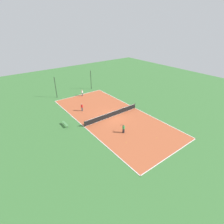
# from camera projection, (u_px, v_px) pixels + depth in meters

# --- Properties ---
(ground_plane) EXTENTS (80.00, 80.00, 0.00)m
(ground_plane) POSITION_uv_depth(u_px,v_px,m) (112.00, 117.00, 30.66)
(ground_plane) COLOR #3D7538
(court_surface) EXTENTS (11.24, 24.93, 0.02)m
(court_surface) POSITION_uv_depth(u_px,v_px,m) (112.00, 116.00, 30.66)
(court_surface) COLOR #B75633
(court_surface) RESTS_ON ground_plane
(tennis_net) EXTENTS (11.04, 0.10, 0.99)m
(tennis_net) POSITION_uv_depth(u_px,v_px,m) (112.00, 114.00, 30.42)
(tennis_net) COLOR black
(tennis_net) RESTS_ON court_surface
(bench) EXTENTS (0.36, 1.80, 0.45)m
(bench) POSITION_uv_depth(u_px,v_px,m) (65.00, 124.00, 27.79)
(bench) COLOR #4C8C4C
(bench) RESTS_ON ground_plane
(player_far_green) EXTENTS (0.41, 0.96, 1.40)m
(player_far_green) POSITION_uv_depth(u_px,v_px,m) (124.00, 128.00, 25.86)
(player_far_green) COLOR black
(player_far_green) RESTS_ON court_surface
(player_coach_red) EXTENTS (0.48, 0.48, 1.49)m
(player_coach_red) POSITION_uv_depth(u_px,v_px,m) (82.00, 107.00, 32.15)
(player_coach_red) COLOR #4C4C51
(player_coach_red) RESTS_ON court_surface
(player_near_white) EXTENTS (0.62, 0.99, 1.42)m
(player_near_white) POSITION_uv_depth(u_px,v_px,m) (82.00, 92.00, 38.69)
(player_near_white) COLOR #4C4C51
(player_near_white) RESTS_ON court_surface
(tennis_ball_midcourt) EXTENTS (0.07, 0.07, 0.07)m
(tennis_ball_midcourt) POSITION_uv_depth(u_px,v_px,m) (157.00, 138.00, 24.99)
(tennis_ball_midcourt) COLOR #CCE033
(tennis_ball_midcourt) RESTS_ON court_surface
(tennis_ball_left_sideline) EXTENTS (0.07, 0.07, 0.07)m
(tennis_ball_left_sideline) POSITION_uv_depth(u_px,v_px,m) (126.00, 142.00, 24.04)
(tennis_ball_left_sideline) COLOR #CCE033
(tennis_ball_left_sideline) RESTS_ON court_surface
(fence_post_back_left) EXTENTS (0.12, 0.12, 4.56)m
(fence_post_back_left) POSITION_uv_depth(u_px,v_px,m) (56.00, 88.00, 37.25)
(fence_post_back_left) COLOR black
(fence_post_back_left) RESTS_ON ground_plane
(fence_post_back_right) EXTENTS (0.12, 0.12, 4.56)m
(fence_post_back_right) POSITION_uv_depth(u_px,v_px,m) (91.00, 80.00, 41.95)
(fence_post_back_right) COLOR black
(fence_post_back_right) RESTS_ON ground_plane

